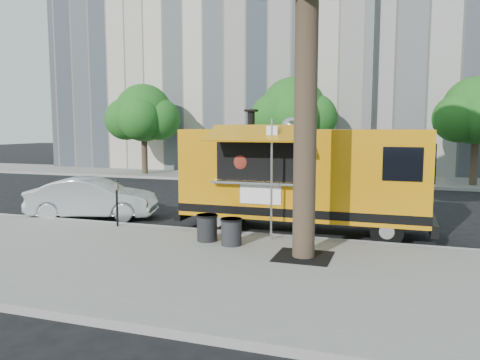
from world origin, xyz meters
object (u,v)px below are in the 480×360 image
Objects in this scene: far_tree_a at (144,113)px; trash_bin_left at (231,231)px; sedan at (93,198)px; parking_meter at (117,197)px; far_tree_b at (293,111)px; trash_bin_right at (207,227)px; food_truck at (302,176)px; sign_post at (272,172)px; far_tree_c at (477,111)px.

trash_bin_left is at bearing -53.62° from far_tree_a.
parking_meter is at bearing -144.78° from sedan.
trash_bin_right is (1.07, -14.82, -3.34)m from far_tree_b.
far_tree_b is at bearing 94.13° from trash_bin_right.
far_tree_b is at bearing 96.75° from trash_bin_left.
food_truck is at bearing 17.01° from parking_meter.
far_tree_b is 0.79× the size of food_truck.
food_truck is (2.97, -12.53, -2.23)m from far_tree_b.
parking_meter is 5.23m from food_truck.
far_tree_b is 15.50m from trash_bin_left.
trash_bin_right is (-1.90, -2.29, -1.11)m from food_truck.
far_tree_b is at bearing 100.15° from sign_post.
far_tree_a is at bearing 5.50° from sedan.
sign_post is (-6.45, -13.95, -1.87)m from far_tree_c.
sedan is at bearing -67.05° from far_tree_a.
parking_meter is (-4.55, 0.20, -0.87)m from sign_post.
food_truck is at bearing 50.37° from trash_bin_right.
parking_meter is 2.29m from sedan.
far_tree_b is at bearing -34.14° from sedan.
far_tree_c is at bearing -63.42° from sedan.
sign_post reaches higher than trash_bin_left.
sign_post is 1.75m from trash_bin_left.
parking_meter is at bearing 177.48° from sign_post.
sign_post is at bearing -2.52° from parking_meter.
far_tree_c is 16.72m from trash_bin_left.
sedan is (5.20, -12.28, -3.11)m from far_tree_a.
far_tree_b is 13.61m from sedan.
sedan is (-6.77, -0.15, -0.94)m from food_truck.
far_tree_a is 8.39× the size of trash_bin_left.
parking_meter is 2.09× the size of trash_bin_left.
far_tree_c is at bearing 0.32° from far_tree_a.
far_tree_a is 15.59m from parking_meter.
far_tree_c is 15.48m from sign_post.
far_tree_b is 4.12× the size of parking_meter.
far_tree_b reaches higher than parking_meter.
food_truck is (4.97, 1.52, 0.62)m from parking_meter.
sign_post is (11.55, -13.85, -1.93)m from far_tree_a.
far_tree_a is 0.77× the size of food_truck.
food_truck is 2.98m from trash_bin_left.
sedan is at bearing -106.69° from far_tree_b.
sign_post is at bearing -79.85° from far_tree_b.
food_truck is (-6.03, -12.23, -2.11)m from far_tree_c.
sedan reaches higher than trash_bin_right.
far_tree_a is 9.01m from far_tree_b.
trash_bin_left is at bearing -134.76° from sign_post.
trash_bin_right is at bearing -158.87° from sign_post.
sign_post is (2.55, -14.25, -1.98)m from far_tree_b.
far_tree_b is 14.48m from parking_meter.
trash_bin_left is at bearing -130.31° from sedan.
food_truck is 10.84× the size of trash_bin_left.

